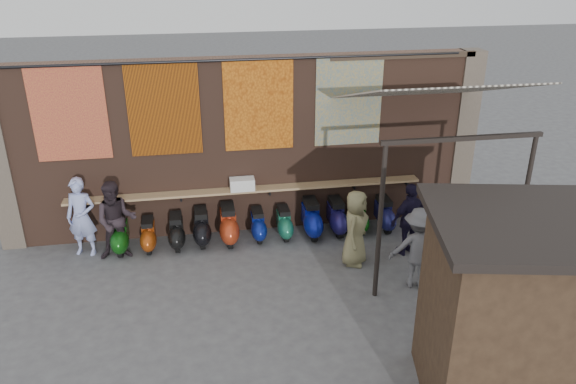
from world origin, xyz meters
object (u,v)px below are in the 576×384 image
(shopper_navy, at_px, (410,219))
(scooter_stool_1, at_px, (149,235))
(scooter_stool_5, at_px, (258,225))
(diner_right, at_px, (116,221))
(scooter_stool_4, at_px, (229,225))
(scooter_stool_9, at_px, (359,217))
(scooter_stool_8, at_px, (336,217))
(shelf_box, at_px, (242,184))
(scooter_stool_3, at_px, (202,227))
(scooter_stool_10, at_px, (384,214))
(scooter_stool_7, at_px, (311,219))
(scooter_stool_2, at_px, (177,232))
(market_stall, at_px, (528,319))
(scooter_stool_0, at_px, (120,235))
(diner_left, at_px, (82,217))
(shopper_tan, at_px, (355,228))
(scooter_stool_6, at_px, (284,223))
(shopper_grey, at_px, (418,248))

(shopper_navy, bearing_deg, scooter_stool_1, -30.11)
(scooter_stool_5, distance_m, diner_right, 3.08)
(scooter_stool_4, relative_size, scooter_stool_9, 1.21)
(scooter_stool_8, bearing_deg, scooter_stool_5, 179.97)
(shelf_box, height_order, shopper_navy, shopper_navy)
(scooter_stool_3, bearing_deg, diner_right, -169.38)
(scooter_stool_10, xyz_separation_m, diner_right, (-6.00, -0.31, 0.49))
(scooter_stool_7, bearing_deg, scooter_stool_5, 178.31)
(scooter_stool_1, relative_size, scooter_stool_4, 0.81)
(scooter_stool_10, bearing_deg, scooter_stool_2, -179.44)
(scooter_stool_2, distance_m, scooter_stool_7, 3.04)
(scooter_stool_5, height_order, market_stall, market_stall)
(scooter_stool_0, height_order, scooter_stool_3, scooter_stool_3)
(scooter_stool_2, bearing_deg, scooter_stool_0, 179.34)
(diner_left, xyz_separation_m, shopper_navy, (6.88, -1.16, -0.06))
(scooter_stool_5, relative_size, market_stall, 0.26)
(shopper_tan, height_order, market_stall, market_stall)
(scooter_stool_2, xyz_separation_m, scooter_stool_8, (3.64, 0.06, 0.04))
(scooter_stool_3, bearing_deg, diner_left, -179.08)
(scooter_stool_6, bearing_deg, scooter_stool_3, 179.25)
(scooter_stool_9, xyz_separation_m, shopper_grey, (0.44, -2.45, 0.48))
(scooter_stool_1, bearing_deg, scooter_stool_0, 177.77)
(shelf_box, relative_size, scooter_stool_4, 0.61)
(scooter_stool_4, distance_m, scooter_stool_8, 2.49)
(shopper_navy, distance_m, shopper_grey, 1.28)
(scooter_stool_0, bearing_deg, shopper_navy, -10.58)
(scooter_stool_2, xyz_separation_m, scooter_stool_7, (3.04, 0.02, 0.06))
(scooter_stool_0, bearing_deg, shopper_grey, -22.31)
(scooter_stool_1, xyz_separation_m, scooter_stool_9, (4.79, 0.08, 0.01))
(shopper_navy, relative_size, market_stall, 0.57)
(scooter_stool_0, xyz_separation_m, shopper_grey, (5.82, -2.39, 0.45))
(scooter_stool_3, bearing_deg, scooter_stool_1, -176.09)
(scooter_stool_9, bearing_deg, scooter_stool_3, -179.97)
(scooter_stool_9, relative_size, diner_left, 0.42)
(scooter_stool_2, height_order, scooter_stool_7, scooter_stool_7)
(scooter_stool_1, height_order, scooter_stool_3, scooter_stool_3)
(scooter_stool_2, bearing_deg, scooter_stool_1, -179.11)
(scooter_stool_0, bearing_deg, diner_left, 178.79)
(scooter_stool_5, height_order, diner_right, diner_right)
(market_stall, bearing_deg, shelf_box, 131.94)
(scooter_stool_8, bearing_deg, scooter_stool_2, -179.13)
(diner_right, bearing_deg, scooter_stool_9, 1.67)
(scooter_stool_1, relative_size, scooter_stool_6, 0.99)
(market_stall, bearing_deg, shopper_tan, 118.28)
(scooter_stool_10, xyz_separation_m, diner_left, (-6.74, -0.02, 0.50))
(scooter_stool_2, relative_size, scooter_stool_10, 0.97)
(scooter_stool_1, height_order, scooter_stool_8, scooter_stool_8)
(shopper_navy, height_order, shopper_tan, shopper_tan)
(scooter_stool_3, bearing_deg, scooter_stool_10, -0.31)
(scooter_stool_1, distance_m, scooter_stool_3, 1.16)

